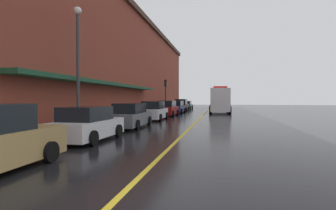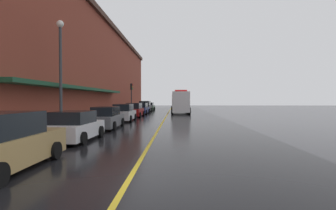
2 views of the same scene
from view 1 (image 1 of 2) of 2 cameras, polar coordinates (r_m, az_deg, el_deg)
ground_plane at (r=30.01m, az=7.31°, el=-2.33°), size 112.00×112.00×0.00m
sidewalk_left at (r=31.03m, az=-4.20°, el=-2.06°), size 2.40×70.00×0.15m
lane_center_stripe at (r=30.01m, az=7.31°, el=-2.32°), size 0.16×70.00×0.01m
brick_building_left at (r=32.99m, az=-17.07°, el=8.64°), size 13.28×64.00×12.27m
parked_car_1 at (r=12.89m, az=-16.67°, el=-4.00°), size 2.13×4.24×1.56m
parked_car_2 at (r=18.18m, az=-7.90°, el=-2.32°), size 2.04×4.93×1.62m
parked_car_3 at (r=24.26m, az=-3.08°, el=-1.32°), size 2.03×4.36×1.69m
parked_car_4 at (r=30.13m, az=-0.11°, el=-0.79°), size 2.03×4.54×1.71m
parked_car_5 at (r=36.16m, az=1.79°, el=-0.47°), size 2.10×4.74×1.63m
parked_car_6 at (r=41.67m, az=2.83°, el=-0.10°), size 2.10×4.25×1.86m
parked_car_7 at (r=47.47m, az=3.84°, el=-0.09°), size 2.14×4.74×1.53m
box_truck at (r=37.31m, az=10.90°, el=0.93°), size 2.92×8.33×3.48m
parking_meter_0 at (r=36.25m, az=-0.57°, el=-0.01°), size 0.14×0.18×1.33m
parking_meter_1 at (r=49.34m, az=2.54°, el=0.36°), size 0.14×0.18×1.33m
street_lamp_left at (r=16.20m, az=-18.56°, el=10.06°), size 0.44×0.44×6.94m
traffic_light_near at (r=36.11m, az=-0.52°, el=3.31°), size 0.38×0.36×4.30m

